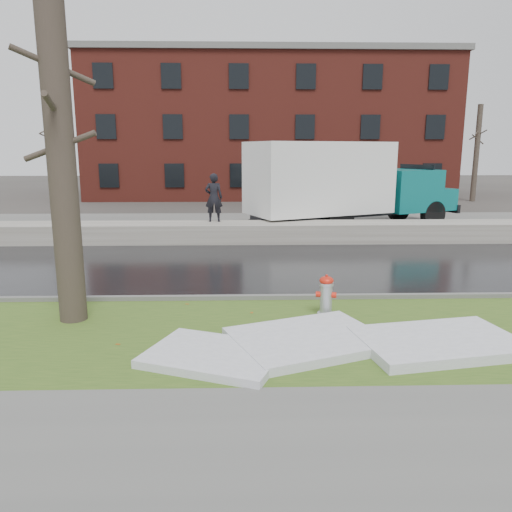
{
  "coord_description": "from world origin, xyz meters",
  "views": [
    {
      "loc": [
        -0.02,
        -10.31,
        3.5
      ],
      "look_at": [
        0.31,
        1.4,
        1.0
      ],
      "focal_mm": 35.0,
      "sensor_mm": 36.0,
      "label": 1
    }
  ],
  "objects_px": {
    "tree": "(61,150)",
    "worker": "(214,198)",
    "fire_hydrant": "(326,294)",
    "box_truck": "(343,184)"
  },
  "relations": [
    {
      "from": "fire_hydrant",
      "to": "tree",
      "type": "distance_m",
      "value": 6.07
    },
    {
      "from": "fire_hydrant",
      "to": "box_truck",
      "type": "relative_size",
      "value": 0.08
    },
    {
      "from": "tree",
      "to": "worker",
      "type": "distance_m",
      "value": 9.89
    },
    {
      "from": "fire_hydrant",
      "to": "worker",
      "type": "distance_m",
      "value": 9.82
    },
    {
      "from": "tree",
      "to": "worker",
      "type": "bearing_deg",
      "value": 75.58
    },
    {
      "from": "box_truck",
      "to": "worker",
      "type": "xyz_separation_m",
      "value": [
        -5.52,
        -2.5,
        -0.34
      ]
    },
    {
      "from": "tree",
      "to": "box_truck",
      "type": "height_order",
      "value": "tree"
    },
    {
      "from": "fire_hydrant",
      "to": "tree",
      "type": "relative_size",
      "value": 0.13
    },
    {
      "from": "tree",
      "to": "box_truck",
      "type": "bearing_deg",
      "value": 56.33
    },
    {
      "from": "fire_hydrant",
      "to": "tree",
      "type": "height_order",
      "value": "tree"
    }
  ]
}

